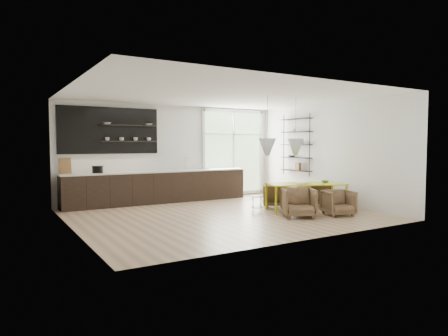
# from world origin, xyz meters

# --- Properties ---
(room) EXTENTS (7.02, 6.01, 2.91)m
(room) POSITION_xyz_m (0.58, 1.10, 1.46)
(room) COLOR tan
(room) RESTS_ON ground
(kitchen_run) EXTENTS (5.54, 0.69, 2.75)m
(kitchen_run) POSITION_xyz_m (-0.70, 2.69, 0.60)
(kitchen_run) COLOR black
(kitchen_run) RESTS_ON ground
(right_shelving) EXTENTS (0.26, 1.22, 1.90)m
(right_shelving) POSITION_xyz_m (3.36, 1.17, 1.65)
(right_shelving) COLOR black
(right_shelving) RESTS_ON ground
(dining_table) EXTENTS (2.14, 1.49, 0.71)m
(dining_table) POSITION_xyz_m (2.10, -0.63, 0.66)
(dining_table) COLOR #BCC60D
(dining_table) RESTS_ON ground
(armchair_back_left) EXTENTS (0.94, 0.95, 0.63)m
(armchair_back_left) POSITION_xyz_m (1.82, 0.26, 0.31)
(armchair_back_left) COLOR brown
(armchair_back_left) RESTS_ON ground
(armchair_back_right) EXTENTS (0.82, 0.84, 0.66)m
(armchair_back_right) POSITION_xyz_m (2.96, -0.04, 0.33)
(armchair_back_right) COLOR brown
(armchair_back_right) RESTS_ON ground
(armchair_front_left) EXTENTS (1.02, 1.03, 0.69)m
(armchair_front_left) POSITION_xyz_m (1.33, -1.22, 0.35)
(armchair_front_left) COLOR brown
(armchair_front_left) RESTS_ON ground
(armchair_front_right) EXTENTS (0.84, 0.85, 0.61)m
(armchair_front_right) POSITION_xyz_m (2.32, -1.53, 0.31)
(armchair_front_right) COLOR brown
(armchair_front_right) RESTS_ON ground
(wire_stool) EXTENTS (0.32, 0.32, 0.40)m
(wire_stool) POSITION_xyz_m (0.95, -0.08, 0.26)
(wire_stool) COLOR black
(wire_stool) RESTS_ON ground
(table_book) EXTENTS (0.29, 0.35, 0.03)m
(table_book) POSITION_xyz_m (1.83, -0.61, 0.73)
(table_book) COLOR white
(table_book) RESTS_ON dining_table
(table_bowl) EXTENTS (0.26, 0.26, 0.06)m
(table_bowl) POSITION_xyz_m (2.62, -0.78, 0.74)
(table_bowl) COLOR #4B7A4B
(table_bowl) RESTS_ON dining_table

